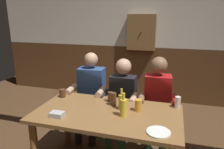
{
  "coord_description": "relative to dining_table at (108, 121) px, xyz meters",
  "views": [
    {
      "loc": [
        0.65,
        -2.07,
        1.75
      ],
      "look_at": [
        0.0,
        0.14,
        1.11
      ],
      "focal_mm": 34.1,
      "sensor_mm": 36.0,
      "label": 1
    }
  ],
  "objects": [
    {
      "name": "person_2",
      "position": [
        0.48,
        0.66,
        0.06
      ],
      "size": [
        0.51,
        0.55,
        1.24
      ],
      "rotation": [
        0.0,
        0.0,
        3.24
      ],
      "color": "#AD1919",
      "rests_on": "ground_plane"
    },
    {
      "name": "back_wall_wainscot",
      "position": [
        0.0,
        2.37,
        -0.06
      ],
      "size": [
        6.43,
        0.12,
        1.12
      ],
      "primitive_type": "cube",
      "color": "brown",
      "rests_on": "ground_plane"
    },
    {
      "name": "pint_glass_0",
      "position": [
        0.02,
        0.18,
        0.19
      ],
      "size": [
        0.07,
        0.07,
        0.16
      ],
      "primitive_type": "cylinder",
      "color": "#4C2D19",
      "rests_on": "dining_table"
    },
    {
      "name": "pint_glass_3",
      "position": [
        0.73,
        0.33,
        0.18
      ],
      "size": [
        0.06,
        0.06,
        0.13
      ],
      "primitive_type": "cylinder",
      "color": "white",
      "rests_on": "dining_table"
    },
    {
      "name": "condiment_caddy",
      "position": [
        -0.47,
        -0.26,
        0.13
      ],
      "size": [
        0.14,
        0.1,
        0.05
      ],
      "primitive_type": "cube",
      "color": "#B2B7BC",
      "rests_on": "dining_table"
    },
    {
      "name": "pint_glass_1",
      "position": [
        -0.05,
        0.28,
        0.17
      ],
      "size": [
        0.07,
        0.07,
        0.12
      ],
      "primitive_type": "cylinder",
      "color": "#4C2D19",
      "rests_on": "dining_table"
    },
    {
      "name": "pint_glass_2",
      "position": [
        0.32,
        0.12,
        0.18
      ],
      "size": [
        0.08,
        0.08,
        0.13
      ],
      "primitive_type": "cylinder",
      "color": "gold",
      "rests_on": "dining_table"
    },
    {
      "name": "person_0",
      "position": [
        -0.47,
        0.66,
        0.06
      ],
      "size": [
        0.53,
        0.53,
        1.25
      ],
      "rotation": [
        0.0,
        0.0,
        3.2
      ],
      "color": "#2D4C84",
      "rests_on": "ground_plane"
    },
    {
      "name": "person_1",
      "position": [
        -0.0,
        0.65,
        0.03
      ],
      "size": [
        0.51,
        0.53,
        1.18
      ],
      "rotation": [
        0.0,
        0.0,
        3.1
      ],
      "color": "black",
      "rests_on": "ground_plane"
    },
    {
      "name": "table_candle",
      "position": [
        0.19,
        0.03,
        0.15
      ],
      "size": [
        0.04,
        0.04,
        0.08
      ],
      "primitive_type": "cylinder",
      "color": "#F9E08C",
      "rests_on": "dining_table"
    },
    {
      "name": "pint_glass_4",
      "position": [
        -0.69,
        0.25,
        0.16
      ],
      "size": [
        0.08,
        0.08,
        0.1
      ],
      "primitive_type": "cylinder",
      "color": "#4C2D19",
      "rests_on": "dining_table"
    },
    {
      "name": "wall_dart_cabinet",
      "position": [
        -0.0,
        2.24,
        0.8
      ],
      "size": [
        0.56,
        0.15,
        0.7
      ],
      "color": "brown"
    },
    {
      "name": "bottle_0",
      "position": [
        0.19,
        -0.05,
        0.21
      ],
      "size": [
        0.07,
        0.07,
        0.26
      ],
      "color": "gold",
      "rests_on": "dining_table"
    },
    {
      "name": "bottle_1",
      "position": [
        0.13,
        0.11,
        0.2
      ],
      "size": [
        0.07,
        0.07,
        0.24
      ],
      "color": "gold",
      "rests_on": "dining_table"
    },
    {
      "name": "back_wall_upper",
      "position": [
        0.0,
        2.37,
        1.18
      ],
      "size": [
        6.43,
        0.12,
        1.37
      ],
      "primitive_type": "cube",
      "color": "silver"
    },
    {
      "name": "dining_table",
      "position": [
        0.0,
        0.0,
        0.0
      ],
      "size": [
        1.59,
        0.87,
        0.73
      ],
      "color": "brown",
      "rests_on": "ground_plane"
    },
    {
      "name": "plate_0",
      "position": [
        0.57,
        -0.28,
        0.12
      ],
      "size": [
        0.22,
        0.22,
        0.01
      ],
      "primitive_type": "cylinder",
      "color": "white",
      "rests_on": "dining_table"
    }
  ]
}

